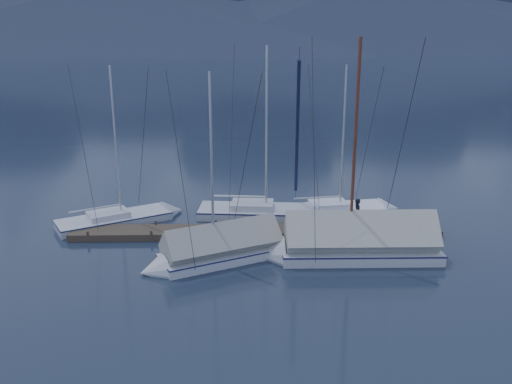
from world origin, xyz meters
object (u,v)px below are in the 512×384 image
(sailboat_open_left, at_px, (130,218))
(sailboat_covered_near, at_px, (346,246))
(sailboat_open_mid, at_px, (276,214))
(person, at_px, (358,214))
(sailboat_covered_far, at_px, (211,253))
(sailboat_open_right, at_px, (348,210))

(sailboat_open_left, xyz_separation_m, sailboat_covered_near, (10.47, -4.93, 0.37))
(sailboat_open_mid, bearing_deg, person, -36.17)
(sailboat_covered_far, bearing_deg, sailboat_open_mid, 61.67)
(sailboat_open_left, xyz_separation_m, sailboat_covered_far, (4.55, -5.36, 0.28))
(sailboat_covered_far, bearing_deg, person, 23.73)
(sailboat_covered_near, height_order, person, sailboat_covered_near)
(sailboat_open_mid, height_order, sailboat_covered_far, sailboat_open_mid)
(sailboat_open_left, height_order, sailboat_open_right, sailboat_open_left)
(sailboat_open_mid, distance_m, sailboat_covered_near, 6.09)
(sailboat_open_right, distance_m, sailboat_covered_far, 9.56)
(sailboat_open_mid, bearing_deg, sailboat_open_left, -176.39)
(sailboat_covered_far, xyz_separation_m, person, (6.96, 3.06, 0.66))
(sailboat_covered_far, distance_m, person, 7.63)
(sailboat_open_left, height_order, sailboat_covered_far, sailboat_covered_far)
(sailboat_open_mid, xyz_separation_m, sailboat_covered_far, (-3.15, -5.84, 0.26))
(sailboat_open_left, distance_m, person, 11.77)
(sailboat_open_left, bearing_deg, sailboat_open_right, 4.78)
(sailboat_covered_near, bearing_deg, sailboat_open_left, 154.80)
(sailboat_covered_near, xyz_separation_m, person, (1.04, 2.63, 0.58))
(sailboat_open_right, xyz_separation_m, person, (-0.20, -3.28, 0.95))
(sailboat_open_left, distance_m, sailboat_open_right, 11.75)
(sailboat_open_mid, distance_m, sailboat_covered_far, 6.64)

